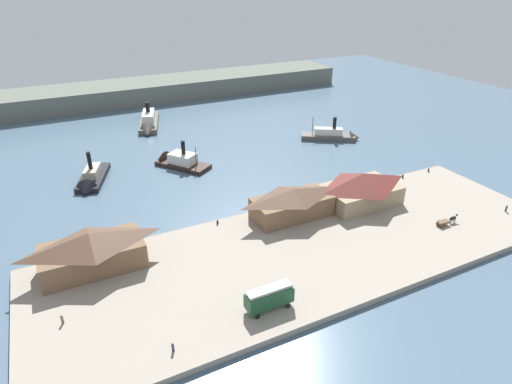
% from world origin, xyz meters
% --- Properties ---
extents(ground_plane, '(320.00, 320.00, 0.00)m').
position_xyz_m(ground_plane, '(0.00, 0.00, 0.00)').
color(ground_plane, slate).
extents(quay_promenade, '(110.00, 36.00, 1.20)m').
position_xyz_m(quay_promenade, '(0.00, -22.00, 0.60)').
color(quay_promenade, '#9E9384').
rests_on(quay_promenade, ground).
extents(seawall_edge, '(110.00, 0.80, 1.00)m').
position_xyz_m(seawall_edge, '(0.00, -3.60, 0.50)').
color(seawall_edge, gray).
rests_on(seawall_edge, ground).
extents(ferry_shed_east_terminal, '(18.76, 9.83, 7.54)m').
position_xyz_m(ferry_shed_east_terminal, '(-40.70, -9.49, 5.03)').
color(ferry_shed_east_terminal, brown).
rests_on(ferry_shed_east_terminal, quay_promenade).
extents(ferry_shed_customs_shed, '(18.22, 8.75, 6.86)m').
position_xyz_m(ferry_shed_customs_shed, '(2.28, -9.56, 4.68)').
color(ferry_shed_customs_shed, brown).
rests_on(ferry_shed_customs_shed, quay_promenade).
extents(ferry_shed_west_terminal, '(17.97, 11.51, 7.75)m').
position_xyz_m(ferry_shed_west_terminal, '(20.31, -11.36, 5.14)').
color(ferry_shed_west_terminal, '#998466').
rests_on(ferry_shed_west_terminal, quay_promenade).
extents(street_tram, '(8.03, 2.88, 4.16)m').
position_xyz_m(street_tram, '(-16.55, -34.00, 3.64)').
color(street_tram, '#1E4C2D').
rests_on(street_tram, quay_promenade).
extents(horse_cart, '(5.70, 1.39, 1.87)m').
position_xyz_m(horse_cart, '(31.04, -28.00, 2.13)').
color(horse_cart, brown).
rests_on(horse_cart, quay_promenade).
extents(pedestrian_standing_center, '(0.42, 0.42, 1.70)m').
position_xyz_m(pedestrian_standing_center, '(-47.43, -22.44, 1.98)').
color(pedestrian_standing_center, '#6B5B4C').
rests_on(pedestrian_standing_center, quay_promenade).
extents(pedestrian_near_east_shed, '(0.41, 0.41, 1.67)m').
position_xyz_m(pedestrian_near_east_shed, '(-33.43, -35.77, 1.96)').
color(pedestrian_near_east_shed, '#33384C').
rests_on(pedestrian_near_east_shed, quay_promenade).
extents(pedestrian_at_waters_edge, '(0.42, 0.42, 1.69)m').
position_xyz_m(pedestrian_at_waters_edge, '(47.93, -30.01, 1.97)').
color(pedestrian_at_waters_edge, '#3D4C42').
rests_on(pedestrian_at_waters_edge, quay_promenade).
extents(mooring_post_center_east, '(0.44, 0.44, 0.90)m').
position_xyz_m(mooring_post_center_east, '(49.02, -5.50, 1.65)').
color(mooring_post_center_east, black).
rests_on(mooring_post_center_east, quay_promenade).
extents(mooring_post_west, '(0.44, 0.44, 0.90)m').
position_xyz_m(mooring_post_west, '(39.69, -5.35, 1.65)').
color(mooring_post_west, black).
rests_on(mooring_post_west, quay_promenade).
extents(mooring_post_east, '(0.44, 0.44, 0.90)m').
position_xyz_m(mooring_post_east, '(-14.12, -5.23, 1.65)').
color(mooring_post_east, black).
rests_on(mooring_post_east, quay_promenade).
extents(ferry_moored_west, '(13.07, 25.95, 10.37)m').
position_xyz_m(ferry_moored_west, '(-10.42, 70.92, 1.65)').
color(ferry_moored_west, '#514C47').
rests_on(ferry_moored_west, ground).
extents(ferry_departing_north, '(19.21, 14.30, 9.19)m').
position_xyz_m(ferry_departing_north, '(42.81, 30.21, 1.35)').
color(ferry_departing_north, '#514C47').
rests_on(ferry_departing_north, ground).
extents(ferry_approaching_east, '(11.75, 19.53, 10.45)m').
position_xyz_m(ferry_approaching_east, '(-35.99, 30.87, 1.18)').
color(ferry_approaching_east, black).
rests_on(ferry_approaching_east, ground).
extents(ferry_mid_harbor, '(15.08, 17.65, 10.39)m').
position_xyz_m(ferry_mid_harbor, '(-11.71, 32.81, 1.36)').
color(ferry_mid_harbor, black).
rests_on(ferry_mid_harbor, ground).
extents(far_headland, '(180.00, 24.00, 8.00)m').
position_xyz_m(far_headland, '(0.00, 110.00, 4.00)').
color(far_headland, '#60665B').
rests_on(far_headland, ground).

